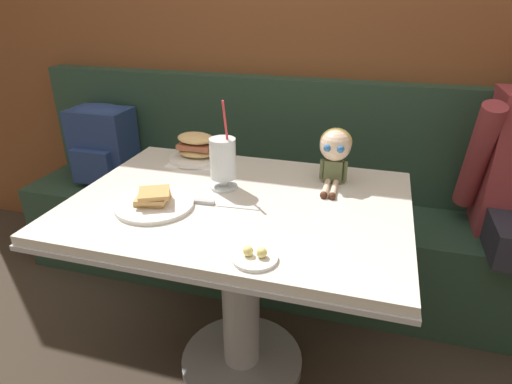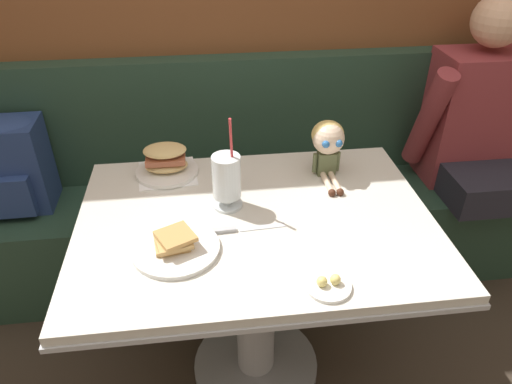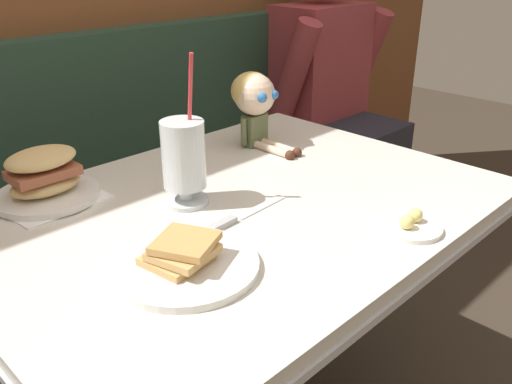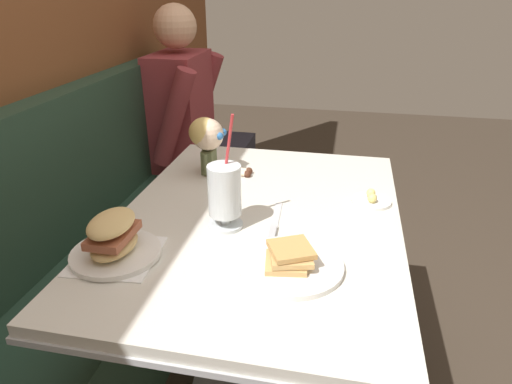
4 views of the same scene
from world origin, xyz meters
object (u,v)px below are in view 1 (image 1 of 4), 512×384
seated_doll (335,148)px  toast_plate (154,203)px  milkshake_glass (223,161)px  backpack (103,142)px  butter_knife (212,203)px  sandwich_plate (196,149)px  butter_saucer (255,257)px

seated_doll → toast_plate: bearing=-145.6°
milkshake_glass → backpack: 1.02m
butter_knife → seated_doll: (0.35, 0.29, 0.12)m
sandwich_plate → butter_knife: bearing=-60.1°
toast_plate → seated_doll: (0.52, 0.36, 0.11)m
sandwich_plate → butter_knife: size_ratio=0.93×
toast_plate → sandwich_plate: (-0.04, 0.43, 0.03)m
sandwich_plate → butter_knife: (0.21, -0.36, -0.04)m
milkshake_glass → backpack: bearing=148.6°
milkshake_glass → seated_doll: bearing=23.5°
sandwich_plate → backpack: (-0.66, 0.30, -0.13)m
toast_plate → milkshake_glass: bearing=51.1°
milkshake_glass → seated_doll: size_ratio=1.45×
milkshake_glass → butter_saucer: (0.23, -0.40, -0.09)m
butter_knife → backpack: size_ratio=0.58×
milkshake_glass → butter_knife: bearing=-87.0°
milkshake_glass → butter_knife: milkshake_glass is taller
butter_saucer → butter_knife: bearing=130.1°
toast_plate → milkshake_glass: (0.16, 0.20, 0.09)m
backpack → butter_saucer: bearing=-40.3°
milkshake_glass → butter_saucer: bearing=-60.0°
butter_saucer → backpack: (-1.09, 0.92, -0.09)m
butter_saucer → seated_doll: 0.58m
toast_plate → sandwich_plate: bearing=94.9°
butter_saucer → sandwich_plate: bearing=124.5°
butter_saucer → backpack: size_ratio=0.30×
butter_knife → backpack: (-0.87, 0.66, -0.09)m
toast_plate → sandwich_plate: size_ratio=1.14×
butter_saucer → seated_doll: size_ratio=0.55×
toast_plate → seated_doll: bearing=34.4°
milkshake_glass → butter_saucer: milkshake_glass is taller
milkshake_glass → butter_saucer: 0.47m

